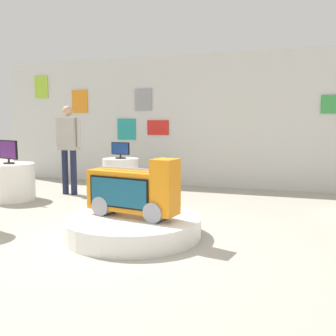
{
  "coord_description": "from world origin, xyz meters",
  "views": [
    {
      "loc": [
        1.98,
        -4.02,
        1.43
      ],
      "look_at": [
        0.23,
        1.21,
        0.77
      ],
      "focal_mm": 41.87,
      "sensor_mm": 36.0,
      "label": 1
    }
  ],
  "objects_px": {
    "tv_on_left_rear": "(120,150)",
    "display_pedestal_center_rear": "(10,182)",
    "main_display_pedestal": "(133,226)",
    "display_pedestal_left_rear": "(121,174)",
    "shopper_browsing_near_truck": "(69,143)",
    "novelty_firetruck_tv": "(134,193)",
    "tv_on_center_rear": "(8,151)"
  },
  "relations": [
    {
      "from": "main_display_pedestal",
      "to": "tv_on_center_rear",
      "type": "xyz_separation_m",
      "value": [
        -3.05,
        1.39,
        0.78
      ]
    },
    {
      "from": "tv_on_center_rear",
      "to": "display_pedestal_left_rear",
      "type": "bearing_deg",
      "value": 46.04
    },
    {
      "from": "shopper_browsing_near_truck",
      "to": "display_pedestal_center_rear",
      "type": "bearing_deg",
      "value": -131.43
    },
    {
      "from": "novelty_firetruck_tv",
      "to": "display_pedestal_left_rear",
      "type": "distance_m",
      "value": 3.36
    },
    {
      "from": "main_display_pedestal",
      "to": "tv_on_center_rear",
      "type": "bearing_deg",
      "value": 155.48
    },
    {
      "from": "novelty_firetruck_tv",
      "to": "display_pedestal_left_rear",
      "type": "bearing_deg",
      "value": 118.09
    },
    {
      "from": "display_pedestal_left_rear",
      "to": "shopper_browsing_near_truck",
      "type": "bearing_deg",
      "value": -136.83
    },
    {
      "from": "novelty_firetruck_tv",
      "to": "tv_on_left_rear",
      "type": "bearing_deg",
      "value": 118.11
    },
    {
      "from": "display_pedestal_center_rear",
      "to": "tv_on_center_rear",
      "type": "bearing_deg",
      "value": -73.3
    },
    {
      "from": "tv_on_left_rear",
      "to": "tv_on_center_rear",
      "type": "bearing_deg",
      "value": -134.04
    },
    {
      "from": "novelty_firetruck_tv",
      "to": "display_pedestal_left_rear",
      "type": "height_order",
      "value": "novelty_firetruck_tv"
    },
    {
      "from": "display_pedestal_center_rear",
      "to": "tv_on_center_rear",
      "type": "height_order",
      "value": "tv_on_center_rear"
    },
    {
      "from": "display_pedestal_left_rear",
      "to": "display_pedestal_center_rear",
      "type": "height_order",
      "value": "same"
    },
    {
      "from": "main_display_pedestal",
      "to": "novelty_firetruck_tv",
      "type": "height_order",
      "value": "novelty_firetruck_tv"
    },
    {
      "from": "display_pedestal_left_rear",
      "to": "tv_on_center_rear",
      "type": "bearing_deg",
      "value": -133.96
    },
    {
      "from": "display_pedestal_center_rear",
      "to": "tv_on_center_rear",
      "type": "distance_m",
      "value": 0.57
    },
    {
      "from": "display_pedestal_left_rear",
      "to": "tv_on_left_rear",
      "type": "relative_size",
      "value": 1.78
    },
    {
      "from": "tv_on_left_rear",
      "to": "shopper_browsing_near_truck",
      "type": "distance_m",
      "value": 1.06
    },
    {
      "from": "tv_on_left_rear",
      "to": "tv_on_center_rear",
      "type": "relative_size",
      "value": 0.83
    },
    {
      "from": "novelty_firetruck_tv",
      "to": "display_pedestal_center_rear",
      "type": "relative_size",
      "value": 1.39
    },
    {
      "from": "main_display_pedestal",
      "to": "tv_on_left_rear",
      "type": "distance_m",
      "value": 3.4
    },
    {
      "from": "novelty_firetruck_tv",
      "to": "shopper_browsing_near_truck",
      "type": "height_order",
      "value": "shopper_browsing_near_truck"
    },
    {
      "from": "tv_on_center_rear",
      "to": "shopper_browsing_near_truck",
      "type": "relative_size",
      "value": 0.29
    },
    {
      "from": "display_pedestal_left_rear",
      "to": "tv_on_center_rear",
      "type": "distance_m",
      "value": 2.23
    },
    {
      "from": "tv_on_left_rear",
      "to": "display_pedestal_center_rear",
      "type": "distance_m",
      "value": 2.21
    },
    {
      "from": "novelty_firetruck_tv",
      "to": "shopper_browsing_near_truck",
      "type": "relative_size",
      "value": 0.71
    },
    {
      "from": "display_pedestal_center_rear",
      "to": "shopper_browsing_near_truck",
      "type": "height_order",
      "value": "shopper_browsing_near_truck"
    },
    {
      "from": "main_display_pedestal",
      "to": "shopper_browsing_near_truck",
      "type": "relative_size",
      "value": 0.99
    },
    {
      "from": "main_display_pedestal",
      "to": "shopper_browsing_near_truck",
      "type": "bearing_deg",
      "value": 136.26
    },
    {
      "from": "display_pedestal_left_rear",
      "to": "shopper_browsing_near_truck",
      "type": "height_order",
      "value": "shopper_browsing_near_truck"
    },
    {
      "from": "novelty_firetruck_tv",
      "to": "tv_on_center_rear",
      "type": "relative_size",
      "value": 2.45
    },
    {
      "from": "display_pedestal_center_rear",
      "to": "shopper_browsing_near_truck",
      "type": "xyz_separation_m",
      "value": [
        0.73,
        0.83,
        0.68
      ]
    }
  ]
}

